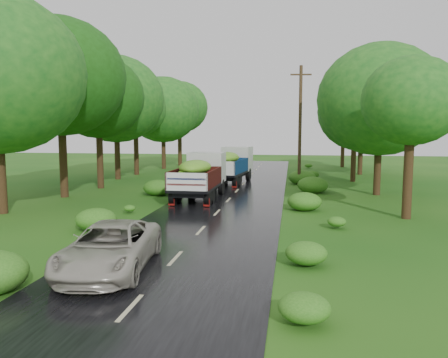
% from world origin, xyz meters
% --- Properties ---
extents(ground, '(120.00, 120.00, 0.00)m').
position_xyz_m(ground, '(0.00, 0.00, 0.00)').
color(ground, '#144A10').
rests_on(ground, ground).
extents(road, '(6.50, 80.00, 0.02)m').
position_xyz_m(road, '(0.00, 5.00, 0.01)').
color(road, black).
rests_on(road, ground).
extents(road_lines, '(0.12, 69.60, 0.00)m').
position_xyz_m(road_lines, '(0.00, 6.00, 0.02)').
color(road_lines, '#BFB78C').
rests_on(road_lines, road).
extents(truck_near, '(2.35, 6.47, 2.71)m').
position_xyz_m(truck_near, '(-1.78, 12.41, 1.53)').
color(truck_near, black).
rests_on(truck_near, ground).
extents(truck_far, '(3.04, 6.83, 2.78)m').
position_xyz_m(truck_far, '(-1.01, 20.41, 1.57)').
color(truck_far, black).
rests_on(truck_far, ground).
extents(car, '(2.83, 5.19, 1.38)m').
position_xyz_m(car, '(-1.59, -1.45, 0.71)').
color(car, '#B0AA9C').
rests_on(car, road).
extents(utility_pole, '(1.56, 0.28, 8.89)m').
position_xyz_m(utility_pole, '(4.25, 19.91, 4.58)').
color(utility_pole, '#382616').
rests_on(utility_pole, ground).
extents(trees_left, '(5.46, 33.76, 9.15)m').
position_xyz_m(trees_left, '(-10.23, 20.22, 6.61)').
color(trees_left, black).
rests_on(trees_left, ground).
extents(trees_right, '(4.88, 31.96, 7.84)m').
position_xyz_m(trees_right, '(9.35, 22.32, 5.55)').
color(trees_right, black).
rests_on(trees_right, ground).
extents(shrubs, '(11.90, 44.00, 0.70)m').
position_xyz_m(shrubs, '(0.00, 14.00, 0.35)').
color(shrubs, '#2A6818').
rests_on(shrubs, ground).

